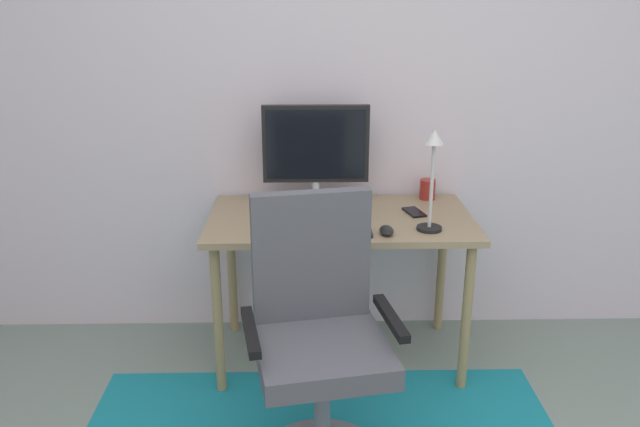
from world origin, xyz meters
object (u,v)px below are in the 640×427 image
object	(u,v)px
desk	(340,233)
keyboard	(322,232)
cell_phone	(414,212)
desk_lamp	(433,167)
monitor	(316,148)
coffee_cup	(427,189)
computer_mouse	(387,230)
office_chair	(319,360)

from	to	relation	value
desk	keyboard	bearing A→B (deg)	-112.47
keyboard	cell_phone	xyz separation A→B (m)	(0.44, 0.26, -0.00)
desk	desk_lamp	bearing A→B (deg)	-26.49
monitor	keyboard	distance (m)	0.50
desk_lamp	coffee_cup	bearing A→B (deg)	81.02
monitor	computer_mouse	bearing A→B (deg)	-55.57
computer_mouse	cell_phone	size ratio (longest dim) A/B	0.74
monitor	computer_mouse	xyz separation A→B (m)	(0.30, -0.43, -0.26)
computer_mouse	monitor	bearing A→B (deg)	124.43
desk	cell_phone	world-z (taller)	cell_phone
coffee_cup	desk_lamp	distance (m)	0.51
desk	monitor	world-z (taller)	monitor
desk	coffee_cup	bearing A→B (deg)	30.02
monitor	keyboard	size ratio (longest dim) A/B	1.18
coffee_cup	office_chair	distance (m)	1.22
keyboard	desk_lamp	distance (m)	0.55
coffee_cup	cell_phone	bearing A→B (deg)	-114.47
cell_phone	desk_lamp	size ratio (longest dim) A/B	0.32
cell_phone	office_chair	size ratio (longest dim) A/B	0.13
computer_mouse	office_chair	xyz separation A→B (m)	(-0.30, -0.53, -0.31)
desk	computer_mouse	bearing A→B (deg)	-52.00
desk	monitor	bearing A→B (deg)	119.63
keyboard	office_chair	distance (m)	0.62
desk_lamp	monitor	bearing A→B (deg)	141.91
keyboard	coffee_cup	distance (m)	0.73
monitor	desk_lamp	xyz separation A→B (m)	(0.49, -0.38, 0.00)
desk_lamp	office_chair	size ratio (longest dim) A/B	0.42
computer_mouse	coffee_cup	bearing A→B (deg)	62.05
keyboard	cell_phone	world-z (taller)	keyboard
desk_lamp	desk	bearing A→B (deg)	153.51
cell_phone	computer_mouse	bearing A→B (deg)	-135.49
monitor	office_chair	distance (m)	1.12
monitor	desk_lamp	bearing A→B (deg)	-38.09
computer_mouse	coffee_cup	size ratio (longest dim) A/B	1.03
computer_mouse	desk_lamp	world-z (taller)	desk_lamp
cell_phone	office_chair	xyz separation A→B (m)	(-0.46, -0.81, -0.29)
monitor	desk_lamp	size ratio (longest dim) A/B	1.15
desk	computer_mouse	xyz separation A→B (m)	(0.19, -0.24, 0.10)
coffee_cup	desk	bearing A→B (deg)	-149.98
monitor	keyboard	xyz separation A→B (m)	(0.02, -0.42, -0.27)
monitor	coffee_cup	bearing A→B (deg)	6.57
desk	coffee_cup	size ratio (longest dim) A/B	12.13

